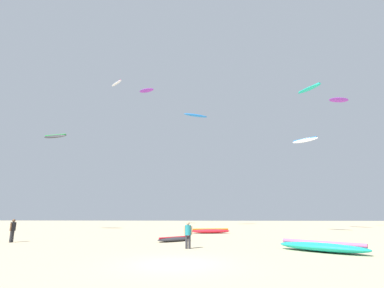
{
  "coord_description": "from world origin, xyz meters",
  "views": [
    {
      "loc": [
        1.22,
        -14.17,
        2.35
      ],
      "look_at": [
        0.0,
        21.41,
        10.48
      ],
      "focal_mm": 27.48,
      "sensor_mm": 36.0,
      "label": 1
    }
  ],
  "objects": [
    {
      "name": "kite_aloft_0",
      "position": [
        21.69,
        27.71,
        18.49
      ],
      "size": [
        3.07,
        1.12,
        0.75
      ],
      "color": "purple"
    },
    {
      "name": "kite_aloft_5",
      "position": [
        0.22,
        33.37,
        18.19
      ],
      "size": [
        4.47,
        3.06,
        0.7
      ],
      "color": "blue"
    },
    {
      "name": "person_foreground",
      "position": [
        0.29,
        5.51,
        0.98
      ],
      "size": [
        0.55,
        0.38,
        1.68
      ],
      "rotation": [
        0.0,
        0.0,
        4.82
      ],
      "color": "#2D2D33",
      "rests_on": "ground"
    },
    {
      "name": "kite_grounded_mid",
      "position": [
        2.08,
        18.71,
        0.24
      ],
      "size": [
        4.35,
        1.85,
        0.51
      ],
      "color": "red",
      "rests_on": "ground"
    },
    {
      "name": "ground_plane",
      "position": [
        0.0,
        0.0,
        0.0
      ],
      "size": [
        120.0,
        120.0,
        0.0
      ],
      "primitive_type": "plane",
      "color": "#C6B28C"
    },
    {
      "name": "kite_aloft_1",
      "position": [
        -17.85,
        22.21,
        11.85
      ],
      "size": [
        3.58,
        1.8,
        0.83
      ],
      "color": "#2D2D33"
    },
    {
      "name": "kite_grounded_near",
      "position": [
        -0.99,
        10.0,
        0.18
      ],
      "size": [
        2.94,
        2.7,
        0.39
      ],
      "color": "#2D2D33",
      "rests_on": "ground"
    },
    {
      "name": "kite_aloft_6",
      "position": [
        -9.71,
        40.09,
        25.78
      ],
      "size": [
        3.38,
        2.12,
        0.75
      ],
      "color": "purple"
    },
    {
      "name": "kite_grounded_far",
      "position": [
        8.23,
        4.19,
        0.3
      ],
      "size": [
        4.91,
        4.44,
        0.65
      ],
      "color": "#19B29E",
      "rests_on": "ground"
    },
    {
      "name": "person_midground",
      "position": [
        -13.45,
        8.92,
        1.02
      ],
      "size": [
        0.39,
        0.57,
        1.74
      ],
      "rotation": [
        0.0,
        0.0,
        6.15
      ],
      "color": "#2D2D33",
      "rests_on": "ground"
    },
    {
      "name": "kite_aloft_2",
      "position": [
        -13.84,
        33.7,
        24.46
      ],
      "size": [
        2.97,
        3.1,
        0.73
      ],
      "color": "white"
    },
    {
      "name": "kite_aloft_3",
      "position": [
        13.48,
        20.16,
        10.56
      ],
      "size": [
        2.84,
        2.9,
        0.8
      ],
      "color": "white"
    },
    {
      "name": "kite_aloft_4",
      "position": [
        15.49,
        22.56,
        18.15
      ],
      "size": [
        2.72,
        3.73,
        0.49
      ],
      "color": "#19B29E"
    }
  ]
}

